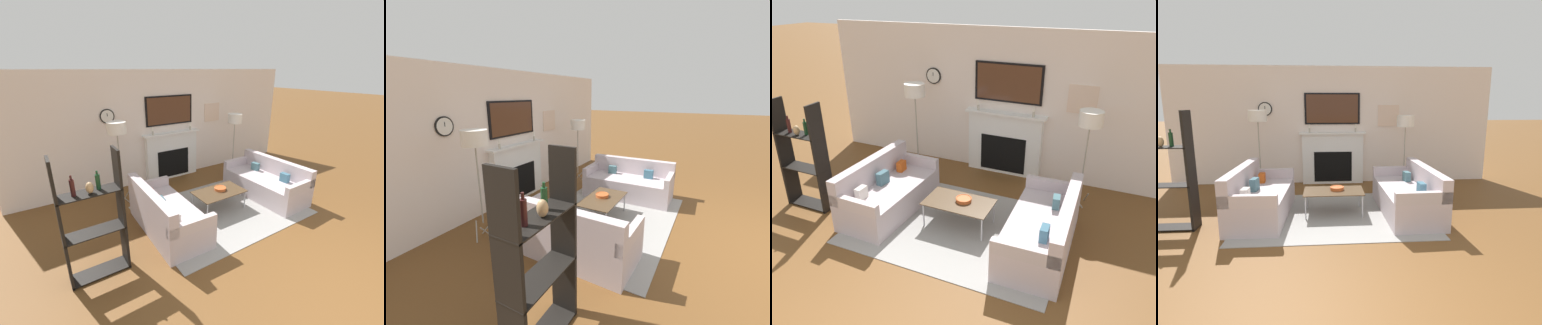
% 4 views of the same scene
% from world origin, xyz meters
% --- Properties ---
extents(fireplace_wall, '(7.51, 0.28, 2.70)m').
position_xyz_m(fireplace_wall, '(0.00, 5.12, 1.24)').
color(fireplace_wall, silver).
rests_on(fireplace_wall, ground_plane).
extents(area_rug, '(3.13, 2.25, 0.01)m').
position_xyz_m(area_rug, '(0.00, 2.95, 0.01)').
color(area_rug, gray).
rests_on(area_rug, ground_plane).
extents(couch_left, '(0.86, 1.78, 0.85)m').
position_xyz_m(couch_left, '(-1.26, 2.95, 0.30)').
color(couch_left, '#BBACB1').
rests_on(couch_left, ground_plane).
extents(couch_right, '(0.88, 1.86, 0.81)m').
position_xyz_m(couch_right, '(1.26, 2.95, 0.29)').
color(couch_right, '#BBACB1').
rests_on(couch_right, ground_plane).
extents(coffee_table, '(1.02, 0.59, 0.41)m').
position_xyz_m(coffee_table, '(-0.03, 3.01, 0.38)').
color(coffee_table, '#4C3823').
rests_on(coffee_table, ground_plane).
extents(decorative_bowl, '(0.24, 0.24, 0.06)m').
position_xyz_m(decorative_bowl, '(0.03, 3.05, 0.44)').
color(decorative_bowl, '#C05627').
rests_on(decorative_bowl, coffee_table).
extents(floor_lamp_left, '(0.38, 0.38, 1.74)m').
position_xyz_m(floor_lamp_left, '(-1.55, 4.40, 1.59)').
color(floor_lamp_left, '#9E998E').
rests_on(floor_lamp_left, ground_plane).
extents(floor_lamp_right, '(0.37, 0.37, 1.62)m').
position_xyz_m(floor_lamp_right, '(1.55, 4.40, 1.47)').
color(floor_lamp_right, '#9E998E').
rests_on(floor_lamp_right, ground_plane).
extents(shelf_unit, '(0.79, 0.28, 1.78)m').
position_xyz_m(shelf_unit, '(-2.51, 2.53, 0.87)').
color(shelf_unit, black).
rests_on(shelf_unit, ground_plane).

